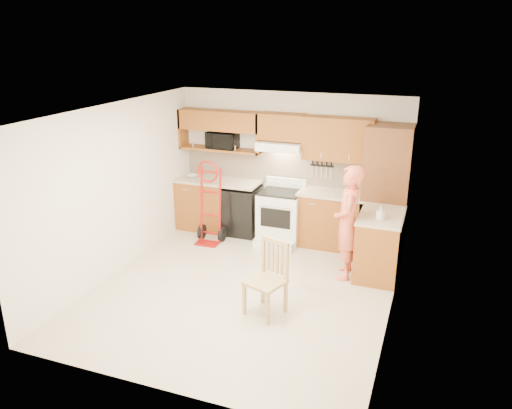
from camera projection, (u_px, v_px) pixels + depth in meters
The scene contains 28 objects.
floor at pixel (244, 290), 7.11m from camera, with size 4.00×4.50×0.02m, color beige.
ceiling at pixel (242, 110), 6.28m from camera, with size 4.00×4.50×0.02m, color white.
wall_back at pixel (291, 165), 8.70m from camera, with size 4.00×0.02×2.50m, color silver.
wall_front at pixel (154, 280), 4.69m from camera, with size 4.00×0.02×2.50m, color silver.
wall_left at pixel (115, 190), 7.35m from camera, with size 0.02×4.50×2.50m, color silver.
wall_right at pixel (399, 224), 6.04m from camera, with size 0.02×4.50×2.50m, color silver.
backsplash at pixel (291, 168), 8.69m from camera, with size 3.92×0.03×0.55m, color beige.
lower_cab_left at pixel (204, 204), 9.19m from camera, with size 0.90×0.60×0.90m, color brown.
dishwasher at pixel (242, 210), 8.96m from camera, with size 0.60×0.60×0.85m, color black.
lower_cab_right at pixel (333, 220), 8.41m from camera, with size 1.14×0.60×0.90m, color brown.
countertop_left at pixel (218, 181), 8.94m from camera, with size 1.50×0.63×0.04m, color #C3B092.
countertop_right at pixel (334, 194), 8.26m from camera, with size 1.14×0.63×0.04m, color #C3B092.
cab_return_right at pixel (379, 246), 7.42m from camera, with size 0.60×1.00×0.90m, color brown.
countertop_return at pixel (382, 216), 7.27m from camera, with size 0.63×1.00×0.04m, color #C3B092.
pantry_tall at pixel (386, 191), 7.95m from camera, with size 0.70×0.60×2.10m, color brown.
upper_cab_left at pixel (220, 120), 8.71m from camera, with size 1.50×0.33×0.34m, color brown.
upper_shelf_mw at pixel (221, 149), 8.88m from camera, with size 1.50×0.33×0.04m, color brown.
upper_cab_center at pixel (282, 127), 8.36m from camera, with size 0.76×0.33×0.44m, color brown.
upper_cab_right at pixel (338, 139), 8.09m from camera, with size 1.14×0.33×0.70m, color brown.
range_hood at pixel (281, 146), 8.40m from camera, with size 0.76×0.46×0.14m, color white.
knife_strip at pixel (322, 169), 8.47m from camera, with size 0.40×0.05×0.29m, color black, non-canonical shape.
microwave at pixel (223, 140), 8.81m from camera, with size 0.53×0.36×0.29m, color black.
range at pixel (280, 213), 8.52m from camera, with size 0.71×0.94×1.05m, color white, non-canonical shape.
person at pixel (348, 223), 7.21m from camera, with size 0.62×0.40×1.69m, color #EA664B.
hand_truck at pixel (209, 206), 8.47m from camera, with size 0.51×0.47×1.30m, color #9E130F, non-canonical shape.
dining_chair at pixel (265, 279), 6.34m from camera, with size 0.44×0.47×0.97m, color tan, non-canonical shape.
soap_bottle at pixel (381, 213), 7.03m from camera, with size 0.09×0.09×0.20m, color white.
bowl at pixel (192, 176), 9.09m from camera, with size 0.19×0.19×0.05m, color white.
Camera 1 is at (2.35, -5.87, 3.45)m, focal length 35.33 mm.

